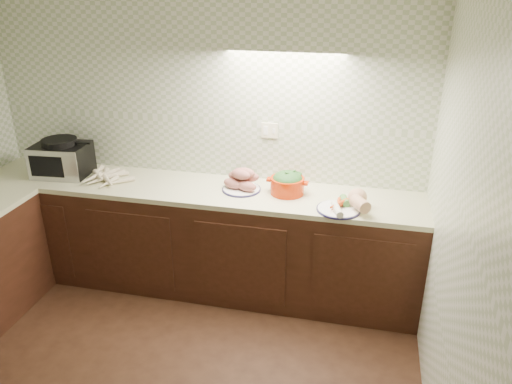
% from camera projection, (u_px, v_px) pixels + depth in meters
% --- Properties ---
extents(room, '(3.60, 3.60, 2.60)m').
position_uv_depth(room, '(80.00, 168.00, 2.33)').
color(room, black).
rests_on(room, ground).
extents(counter, '(3.60, 3.60, 0.90)m').
position_uv_depth(counter, '(69.00, 281.00, 3.56)').
color(counter, black).
rests_on(counter, ground).
extents(toaster_oven, '(0.46, 0.37, 0.31)m').
position_uv_depth(toaster_oven, '(62.00, 158.00, 4.16)').
color(toaster_oven, black).
rests_on(toaster_oven, counter).
extents(parsnip_pile, '(0.37, 0.35, 0.08)m').
position_uv_depth(parsnip_pile, '(107.00, 177.00, 4.08)').
color(parsnip_pile, beige).
rests_on(parsnip_pile, counter).
extents(sweet_potato_plate, '(0.31, 0.30, 0.18)m').
position_uv_depth(sweet_potato_plate, '(242.00, 181.00, 3.89)').
color(sweet_potato_plate, '#1A1842').
rests_on(sweet_potato_plate, counter).
extents(onion_bowl, '(0.17, 0.17, 0.13)m').
position_uv_depth(onion_bowl, '(240.00, 178.00, 4.01)').
color(onion_bowl, black).
rests_on(onion_bowl, counter).
extents(dutch_oven, '(0.32, 0.27, 0.18)m').
position_uv_depth(dutch_oven, '(287.00, 183.00, 3.82)').
color(dutch_oven, '#C02602').
rests_on(dutch_oven, counter).
extents(veg_plate, '(0.41, 0.41, 0.15)m').
position_uv_depth(veg_plate, '(348.00, 202.00, 3.59)').
color(veg_plate, '#1A1842').
rests_on(veg_plate, counter).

